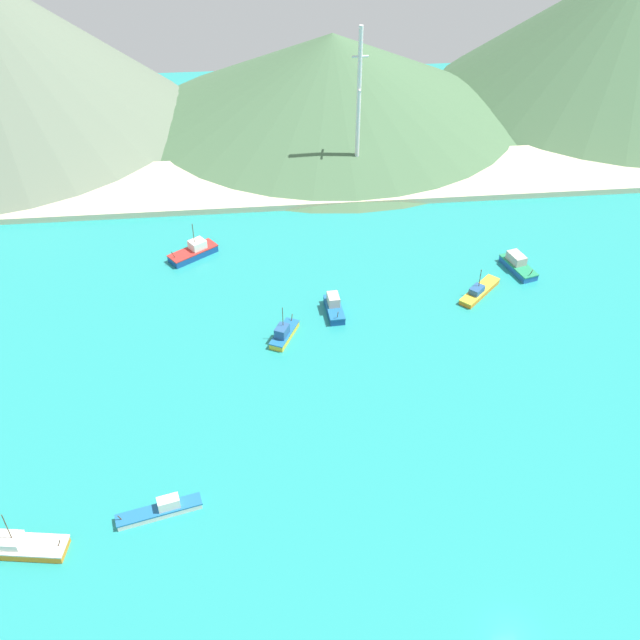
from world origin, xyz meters
TOP-DOWN VIEW (x-y plane):
  - ground at (0.00, 30.00)m, footprint 260.00×280.00m
  - fishing_boat_0 at (-36.41, 18.58)m, footprint 10.22×4.16m
  - fishing_boat_1 at (21.43, 64.20)m, footprint 4.91×8.39m
  - fishing_boat_2 at (-51.99, 15.16)m, footprint 10.78×4.66m
  - fishing_boat_3 at (-11.70, 55.30)m, footprint 2.85×6.92m
  - fishing_boat_4 at (12.83, 57.80)m, footprint 8.48×8.43m
  - fishing_boat_5 at (-20.09, 49.57)m, footprint 5.07×7.24m
  - fishing_boat_6 at (-34.63, 74.16)m, footprint 9.04×7.69m
  - beach_strip at (0.00, 99.83)m, footprint 247.00×22.05m
  - hill_central at (-3.24, 133.30)m, footprint 93.98×93.98m
  - hill_east at (73.77, 140.98)m, footprint 95.81×95.81m
  - radio_tower at (-1.85, 99.87)m, footprint 3.16×2.53m

SIDE VIEW (x-z plane):
  - ground at x=0.00m, z-range -0.50..0.00m
  - beach_strip at x=0.00m, z-range 0.00..1.20m
  - fishing_boat_4 at x=12.83m, z-range -1.93..3.23m
  - fishing_boat_0 at x=-36.41m, z-range -0.43..1.88m
  - fishing_boat_2 at x=-51.99m, z-range -2.38..3.95m
  - fishing_boat_5 at x=-20.09m, z-range -2.08..3.94m
  - fishing_boat_6 at x=-34.63m, z-range -2.26..4.24m
  - fishing_boat_1 at x=21.43m, z-range -0.36..2.40m
  - fishing_boat_3 at x=-11.70m, z-range -0.40..2.52m
  - hill_central at x=-3.24m, z-range 0.00..20.43m
  - radio_tower at x=-1.85m, z-range 0.31..31.89m
  - hill_east at x=73.77m, z-range 0.00..35.35m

